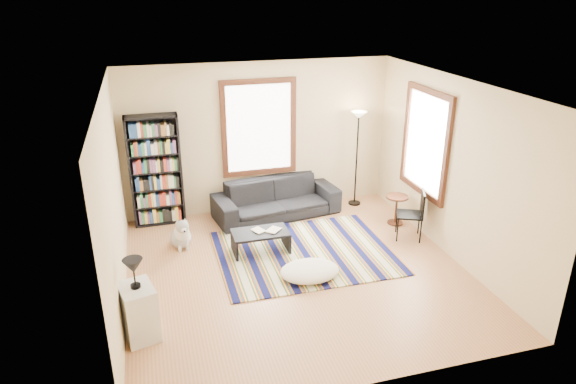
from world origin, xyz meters
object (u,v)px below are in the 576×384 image
object	(u,v)px
side_table	(396,210)
floor_cushion	(310,271)
coffee_table	(261,242)
folding_chair	(409,215)
floor_lamp	(357,159)
white_cabinet	(139,312)
dog	(180,232)
bookshelf	(156,171)
sofa	(276,199)

from	to	relation	value
side_table	floor_cushion	bearing A→B (deg)	-147.12
coffee_table	folding_chair	xyz separation A→B (m)	(2.54, -0.19, 0.25)
floor_lamp	white_cabinet	xyz separation A→B (m)	(-4.13, -3.11, -0.58)
folding_chair	white_cabinet	size ratio (longest dim) A/B	1.23
coffee_table	dog	distance (m)	1.35
bookshelf	white_cabinet	xyz separation A→B (m)	(-0.39, -3.28, -0.65)
sofa	side_table	bearing A→B (deg)	-34.02
bookshelf	coffee_table	bearing A→B (deg)	-46.32
floor_lamp	folding_chair	xyz separation A→B (m)	(0.32, -1.61, -0.50)
white_cabinet	dog	world-z (taller)	white_cabinet
floor_lamp	white_cabinet	size ratio (longest dim) A/B	2.66
floor_lamp	white_cabinet	bearing A→B (deg)	-143.03
coffee_table	white_cabinet	xyz separation A→B (m)	(-1.91, -1.70, 0.17)
bookshelf	side_table	xyz separation A→B (m)	(4.11, -1.21, -0.73)
floor_cushion	dog	size ratio (longest dim) A/B	1.63
floor_lamp	dog	bearing A→B (deg)	-165.67
bookshelf	floor_cushion	world-z (taller)	bookshelf
sofa	floor_cushion	size ratio (longest dim) A/B	2.59
folding_chair	dog	xyz separation A→B (m)	(-3.78, 0.72, -0.16)
floor_cushion	floor_lamp	world-z (taller)	floor_lamp
coffee_table	dog	world-z (taller)	dog
sofa	floor_cushion	xyz separation A→B (m)	(-0.08, -2.28, -0.23)
bookshelf	folding_chair	xyz separation A→B (m)	(4.06, -1.78, -0.57)
coffee_table	folding_chair	bearing A→B (deg)	-4.34
side_table	dog	distance (m)	3.83
white_cabinet	bookshelf	bearing A→B (deg)	69.27
bookshelf	side_table	bearing A→B (deg)	-16.46
floor_cushion	folding_chair	world-z (taller)	folding_chair
white_cabinet	dog	xyz separation A→B (m)	(0.67, 2.23, -0.08)
floor_lamp	dog	xyz separation A→B (m)	(-3.46, -0.88, -0.66)
white_cabinet	dog	size ratio (longest dim) A/B	1.28
bookshelf	floor_lamp	world-z (taller)	bookshelf
floor_cushion	floor_lamp	bearing A→B (deg)	54.36
side_table	white_cabinet	distance (m)	4.95
sofa	bookshelf	distance (m)	2.23
dog	bookshelf	bearing A→B (deg)	95.57
coffee_table	folding_chair	world-z (taller)	folding_chair
bookshelf	white_cabinet	distance (m)	3.37
sofa	white_cabinet	distance (m)	3.92
floor_lamp	bookshelf	bearing A→B (deg)	177.40
side_table	white_cabinet	size ratio (longest dim) A/B	0.77
coffee_table	folding_chair	size ratio (longest dim) A/B	1.05
sofa	floor_cushion	bearing A→B (deg)	-100.78
bookshelf	coffee_table	size ratio (longest dim) A/B	2.22
bookshelf	floor_cushion	xyz separation A→B (m)	(2.03, -2.55, -0.89)
white_cabinet	floor_lamp	bearing A→B (deg)	23.07
side_table	bookshelf	bearing A→B (deg)	163.54
folding_chair	coffee_table	bearing A→B (deg)	-159.83
coffee_table	side_table	bearing A→B (deg)	8.13
bookshelf	folding_chair	distance (m)	4.47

